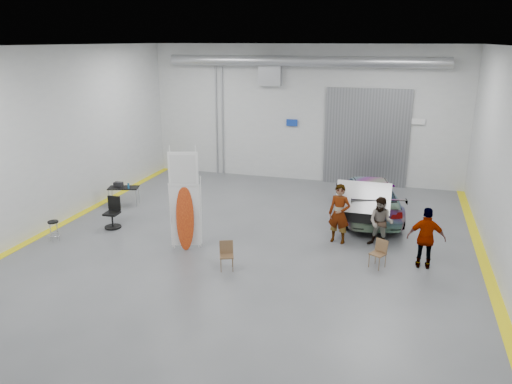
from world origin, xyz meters
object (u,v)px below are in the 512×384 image
(person_b, at_px, (381,222))
(folding_chair_near, at_px, (227,261))
(office_chair, at_px, (113,214))
(surfboard_display, at_px, (182,208))
(person_a, at_px, (339,214))
(sedan_car, at_px, (368,196))
(person_c, at_px, (426,238))
(shop_stool, at_px, (54,231))
(work_table, at_px, (122,187))
(folding_chair_far, at_px, (377,259))

(person_b, bearing_deg, folding_chair_near, -131.57)
(office_chair, bearing_deg, surfboard_display, -21.90)
(person_a, height_order, person_b, person_a)
(sedan_car, distance_m, person_c, 4.41)
(person_b, height_order, shop_stool, person_b)
(surfboard_display, bearing_deg, shop_stool, 171.21)
(person_a, height_order, office_chair, person_a)
(folding_chair_near, distance_m, shop_stool, 5.96)
(shop_stool, height_order, work_table, work_table)
(person_c, distance_m, folding_chair_near, 5.58)
(person_c, height_order, surfboard_display, surfboard_display)
(sedan_car, relative_size, folding_chair_near, 6.28)
(person_c, height_order, folding_chair_near, person_c)
(sedan_car, bearing_deg, surfboard_display, 30.80)
(folding_chair_far, xyz_separation_m, work_table, (-9.81, 2.90, 0.47))
(person_c, bearing_deg, person_a, -24.90)
(surfboard_display, xyz_separation_m, work_table, (-4.04, 3.25, -0.59))
(person_b, bearing_deg, person_c, -29.79)
(surfboard_display, height_order, work_table, surfboard_display)
(sedan_car, relative_size, person_a, 2.65)
(folding_chair_near, xyz_separation_m, office_chair, (-4.82, 1.99, 0.21))
(sedan_car, relative_size, shop_stool, 7.42)
(person_c, bearing_deg, office_chair, -1.93)
(folding_chair_far, height_order, office_chair, office_chair)
(person_b, distance_m, surfboard_display, 6.07)
(surfboard_display, bearing_deg, person_b, 0.94)
(folding_chair_near, height_order, work_table, work_table)
(work_table, bearing_deg, person_c, -12.93)
(person_c, relative_size, surfboard_display, 0.55)
(surfboard_display, height_order, shop_stool, surfboard_display)
(sedan_car, relative_size, work_table, 4.01)
(shop_stool, bearing_deg, folding_chair_near, -3.56)
(sedan_car, bearing_deg, person_c, 103.67)
(person_c, xyz_separation_m, office_chair, (-10.10, 0.30, -0.42))
(office_chair, bearing_deg, person_a, 2.88)
(person_c, relative_size, folding_chair_near, 2.22)
(sedan_car, distance_m, work_table, 9.30)
(sedan_car, bearing_deg, person_b, 90.40)
(person_b, bearing_deg, office_chair, -161.59)
(person_a, bearing_deg, shop_stool, -152.85)
(folding_chair_near, xyz_separation_m, folding_chair_far, (4.02, 1.34, -0.00))
(person_c, xyz_separation_m, folding_chair_near, (-5.28, -1.70, -0.64))
(sedan_car, relative_size, person_c, 2.83)
(folding_chair_far, bearing_deg, person_a, 159.69)
(folding_chair_near, relative_size, work_table, 0.64)
(folding_chair_near, bearing_deg, person_a, 24.94)
(surfboard_display, bearing_deg, folding_chair_near, -46.60)
(shop_stool, xyz_separation_m, work_table, (0.16, 3.87, 0.38))
(person_b, xyz_separation_m, folding_chair_near, (-3.99, -2.87, -0.55))
(person_b, xyz_separation_m, shop_stool, (-9.94, -2.50, -0.46))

